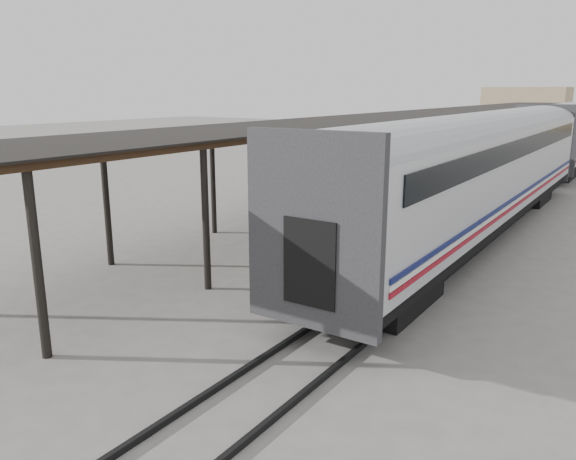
# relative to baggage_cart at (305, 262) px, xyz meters

# --- Properties ---
(ground) EXTENTS (160.00, 160.00, 0.00)m
(ground) POSITION_rel_baggage_cart_xyz_m (-0.69, 0.16, -0.65)
(ground) COLOR slate
(ground) RESTS_ON ground
(canopy) EXTENTS (4.90, 64.30, 4.15)m
(canopy) POSITION_rel_baggage_cart_xyz_m (-4.09, 24.16, 3.36)
(canopy) COLOR #422B19
(canopy) RESTS_ON ground
(rails) EXTENTS (1.54, 150.00, 0.12)m
(rails) POSITION_rel_baggage_cart_xyz_m (2.51, 34.16, -0.59)
(rails) COLOR black
(rails) RESTS_ON ground
(building_left) EXTENTS (12.00, 8.00, 6.00)m
(building_left) POSITION_rel_baggage_cart_xyz_m (-10.69, 82.16, 2.35)
(building_left) COLOR tan
(building_left) RESTS_ON ground
(baggage_cart) EXTENTS (1.65, 2.58, 0.86)m
(baggage_cart) POSITION_rel_baggage_cart_xyz_m (0.00, 0.00, 0.00)
(baggage_cart) COLOR brown
(baggage_cart) RESTS_ON ground
(suitcase_stack) EXTENTS (1.30, 1.21, 0.43)m
(suitcase_stack) POSITION_rel_baggage_cart_xyz_m (-0.19, 0.33, 0.37)
(suitcase_stack) COLOR #323234
(suitcase_stack) RESTS_ON baggage_cart
(luggage_tug) EXTENTS (1.33, 1.71, 1.33)m
(luggage_tug) POSITION_rel_baggage_cart_xyz_m (-3.33, 21.68, -0.04)
(luggage_tug) COLOR maroon
(luggage_tug) RESTS_ON ground
(porter) EXTENTS (0.38, 0.57, 1.55)m
(porter) POSITION_rel_baggage_cart_xyz_m (0.25, -0.65, 0.99)
(porter) COLOR navy
(porter) RESTS_ON baggage_cart
(pedestrian) EXTENTS (1.03, 0.55, 1.68)m
(pedestrian) POSITION_rel_baggage_cart_xyz_m (-4.25, 14.98, 0.19)
(pedestrian) COLOR black
(pedestrian) RESTS_ON ground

